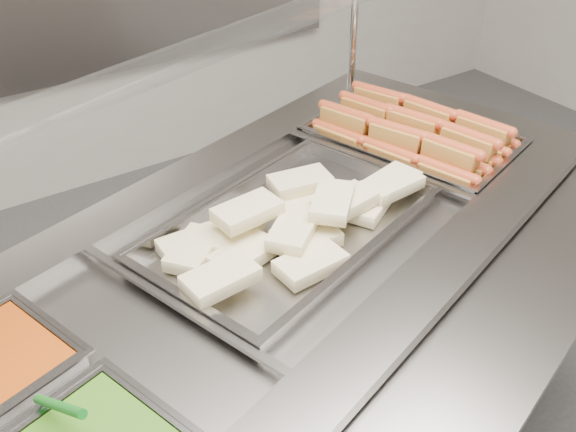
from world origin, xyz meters
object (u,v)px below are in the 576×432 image
steam_counter (276,370)px  pan_hotdogs (411,148)px  sneeze_guard (194,58)px  pan_wraps (291,231)px

steam_counter → pan_hotdogs: bearing=17.3°
steam_counter → pan_hotdogs: (0.61, 0.19, 0.42)m
sneeze_guard → pan_wraps: size_ratio=2.16×
pan_hotdogs → sneeze_guard: bearing=178.1°
sneeze_guard → pan_hotdogs: sneeze_guard is taller
steam_counter → pan_hotdogs: pan_hotdogs is taller
pan_hotdogs → pan_wraps: (-0.55, -0.17, 0.02)m
pan_wraps → sneeze_guard: bearing=122.7°
steam_counter → pan_hotdogs: 0.76m
steam_counter → pan_wraps: (0.06, 0.02, 0.43)m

